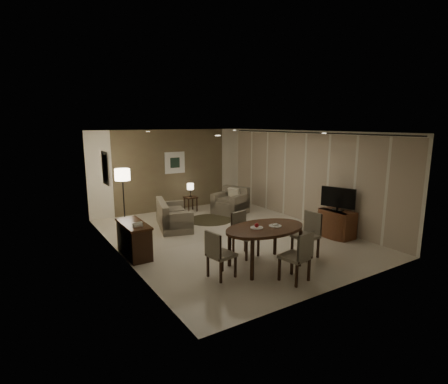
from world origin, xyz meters
TOP-DOWN VIEW (x-y plane):
  - room_shell at (0.00, 0.40)m, footprint 5.50×7.00m
  - taupe_accent at (0.00, 3.48)m, footprint 3.96×0.03m
  - curtain_wall at (2.68, 0.00)m, footprint 0.08×6.70m
  - curtain_rod at (2.68, 0.00)m, footprint 0.03×6.80m
  - art_back_frame at (0.10, 3.46)m, footprint 0.72×0.03m
  - art_back_canvas at (0.10, 3.44)m, footprint 0.34×0.01m
  - art_left_frame at (-2.72, 1.20)m, footprint 0.03×0.60m
  - art_left_canvas at (-2.71, 1.20)m, footprint 0.01×0.46m
  - downlight_nl at (-1.40, -1.80)m, footprint 0.10×0.10m
  - downlight_nr at (1.40, -1.80)m, footprint 0.10×0.10m
  - downlight_fl at (-1.40, 1.80)m, footprint 0.10×0.10m
  - downlight_fr at (1.40, 1.80)m, footprint 0.10×0.10m
  - console_desk at (-2.49, 0.00)m, footprint 0.48×1.20m
  - telephone at (-2.49, -0.30)m, footprint 0.20×0.14m
  - tv_cabinet at (2.40, -1.50)m, footprint 0.48×0.90m
  - flat_tv at (2.38, -1.50)m, footprint 0.36×0.85m
  - dining_table at (-0.41, -2.01)m, footprint 1.78×1.11m
  - chair_near at (-0.37, -2.85)m, footprint 0.55×0.55m
  - chair_far at (-0.41, -1.36)m, footprint 0.56×0.56m
  - chair_left at (-1.44, -1.99)m, footprint 0.52×0.52m
  - chair_right at (0.65, -2.10)m, footprint 0.53×0.53m
  - plate_a at (-0.59, -1.96)m, footprint 0.26×0.26m
  - plate_b at (-0.19, -2.06)m, footprint 0.26×0.26m
  - fruit_apple at (-0.59, -1.96)m, footprint 0.09×0.09m
  - napkin at (-0.19, -2.06)m, footprint 0.12×0.08m
  - round_rug at (0.39, 1.62)m, footprint 1.35×1.35m
  - sofa at (-0.85, 1.51)m, footprint 1.78×1.22m
  - armchair at (1.35, 1.95)m, footprint 1.18×1.21m
  - side_table at (0.39, 2.92)m, footprint 0.39×0.39m
  - table_lamp at (0.39, 2.92)m, footprint 0.22×0.22m
  - floor_lamp at (-2.00, 2.35)m, footprint 0.42×0.42m

SIDE VIEW (x-z plane):
  - round_rug at x=0.39m, z-range 0.00..0.01m
  - side_table at x=0.39m, z-range 0.00..0.49m
  - tv_cabinet at x=2.40m, z-range 0.00..0.70m
  - console_desk at x=-2.49m, z-range 0.00..0.75m
  - sofa at x=-0.85m, z-range 0.00..0.76m
  - dining_table at x=-0.41m, z-range 0.00..0.83m
  - armchair at x=1.35m, z-range 0.00..0.84m
  - chair_left at x=-1.44m, z-range 0.00..0.93m
  - chair_near at x=-0.37m, z-range 0.00..0.97m
  - chair_far at x=-0.41m, z-range 0.00..0.98m
  - chair_right at x=0.65m, z-range 0.00..0.99m
  - table_lamp at x=0.39m, z-range 0.49..0.99m
  - telephone at x=-2.49m, z-range 0.76..0.85m
  - floor_lamp at x=-2.00m, z-range 0.00..1.66m
  - plate_a at x=-0.59m, z-range 0.83..0.85m
  - plate_b at x=-0.19m, z-range 0.83..0.85m
  - napkin at x=-0.19m, z-range 0.85..0.88m
  - fruit_apple at x=-0.59m, z-range 0.85..0.94m
  - flat_tv at x=2.38m, z-range 0.72..1.32m
  - curtain_wall at x=2.68m, z-range 0.03..2.61m
  - taupe_accent at x=0.00m, z-range 0.00..2.70m
  - room_shell at x=0.00m, z-range 0.00..2.70m
  - art_back_frame at x=0.10m, z-range 1.24..1.96m
  - art_back_canvas at x=0.10m, z-range 1.43..1.77m
  - art_left_frame at x=-2.72m, z-range 1.45..2.25m
  - art_left_canvas at x=-2.71m, z-range 1.53..2.17m
  - curtain_rod at x=2.68m, z-range 2.62..2.66m
  - downlight_nl at x=-1.40m, z-range 2.68..2.69m
  - downlight_nr at x=1.40m, z-range 2.68..2.69m
  - downlight_fl at x=-1.40m, z-range 2.68..2.69m
  - downlight_fr at x=1.40m, z-range 2.68..2.69m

